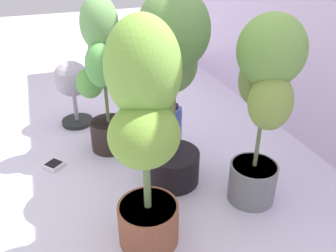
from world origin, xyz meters
name	(u,v)px	position (x,y,z in m)	size (l,w,h in m)	color
ground_plane	(154,178)	(0.00, 0.00, 0.00)	(8.00, 8.00, 0.00)	silver
potted_plant_center	(173,72)	(0.03, 0.08, 0.52)	(0.39, 0.33, 0.84)	black
potted_plant_front_left	(102,73)	(-0.33, -0.14, 0.42)	(0.30, 0.28, 0.78)	#2F231E
potted_plant_back_right	(264,97)	(0.27, 0.35, 0.48)	(0.35, 0.33, 0.78)	slate
potted_plant_front_right	(145,127)	(0.35, -0.14, 0.49)	(0.38, 0.28, 0.83)	brown
hygrometer_box	(54,165)	(-0.24, -0.43, 0.01)	(0.11, 0.11, 0.03)	white
floor_fan	(72,83)	(-0.66, -0.27, 0.26)	(0.20, 0.20, 0.39)	black
nutrient_bottle	(174,129)	(-0.19, 0.17, 0.13)	(0.08, 0.08, 0.26)	#4758BB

